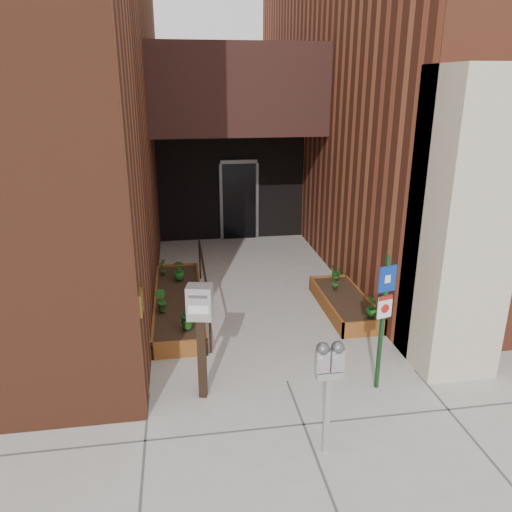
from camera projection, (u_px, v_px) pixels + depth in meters
name	position (u px, v px, depth m)	size (l,w,h in m)	color
ground	(287.00, 381.00, 7.34)	(80.00, 80.00, 0.00)	#9E9991
architecture	(223.00, 47.00, 12.11)	(20.00, 14.60, 10.00)	brown
planter_left	(179.00, 304.00, 9.59)	(0.90, 3.60, 0.30)	brown
planter_right	(344.00, 304.00, 9.59)	(0.80, 2.20, 0.30)	brown
handrail	(204.00, 274.00, 9.42)	(0.04, 3.34, 0.90)	black
parking_meter	(329.00, 368.00, 5.59)	(0.32, 0.15, 1.46)	#B1B1B4
sign_post	(384.00, 310.00, 6.79)	(0.27, 0.10, 2.01)	#14391A
payment_dropbox	(200.00, 318.00, 6.61)	(0.38, 0.31, 1.67)	black
shrub_left_a	(188.00, 318.00, 8.25)	(0.33, 0.33, 0.36)	#1C5317
shrub_left_b	(161.00, 300.00, 8.86)	(0.22, 0.22, 0.39)	#215A19
shrub_left_c	(179.00, 270.00, 10.28)	(0.23, 0.23, 0.41)	#1B601C
shrub_left_d	(163.00, 267.00, 10.52)	(0.19, 0.19, 0.35)	#295D1A
shrub_right_a	(372.00, 307.00, 8.66)	(0.20, 0.20, 0.36)	#1E621C
shrub_right_b	(336.00, 280.00, 9.81)	(0.20, 0.20, 0.37)	#225F1B
shrub_right_c	(336.00, 272.00, 10.34)	(0.26, 0.26, 0.29)	#1F601B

